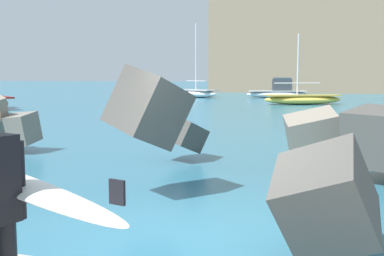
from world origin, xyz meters
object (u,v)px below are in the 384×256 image
at_px(mooring_buoy_outer, 178,101).
at_px(boat_near_centre, 278,92).
at_px(boat_mid_right, 198,93).
at_px(boat_near_right, 303,99).

bearing_deg(mooring_buoy_outer, boat_near_centre, 64.32).
relative_size(boat_mid_right, mooring_buoy_outer, 17.31).
height_order(boat_near_centre, boat_near_right, boat_near_right).
bearing_deg(boat_near_right, mooring_buoy_outer, -167.09).
bearing_deg(mooring_buoy_outer, boat_near_right, 12.91).
height_order(boat_mid_right, mooring_buoy_outer, boat_mid_right).
xyz_separation_m(boat_near_centre, boat_near_right, (3.32, -10.59, -0.19)).
bearing_deg(boat_mid_right, mooring_buoy_outer, -80.55).
distance_m(boat_near_centre, mooring_buoy_outer, 14.16).
relative_size(boat_near_right, boat_mid_right, 0.82).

